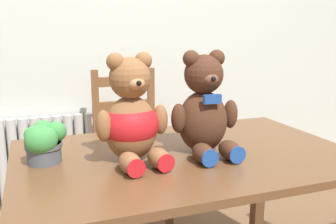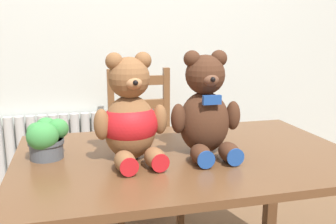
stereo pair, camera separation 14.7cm
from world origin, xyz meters
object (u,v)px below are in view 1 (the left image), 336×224
Objects in this scene: teddy_bear_right at (204,110)px; teddy_bear_left at (132,119)px; wooden_chair_behind at (130,151)px; potted_plant at (44,142)px.

teddy_bear_left is at bearing -0.17° from teddy_bear_right.
teddy_bear_right is (0.10, -0.85, 0.43)m from wooden_chair_behind.
teddy_bear_left is 0.30m from teddy_bear_right.
teddy_bear_left is 2.63× the size of potted_plant.
teddy_bear_right reaches higher than potted_plant.
teddy_bear_right is at bearing 172.76° from teddy_bear_left.
teddy_bear_right is 2.65× the size of potted_plant.
teddy_bear_left is (-0.20, -0.85, 0.42)m from wooden_chair_behind.
potted_plant is (-0.32, 0.09, -0.08)m from teddy_bear_left.
potted_plant is (-0.62, 0.09, -0.10)m from teddy_bear_right.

